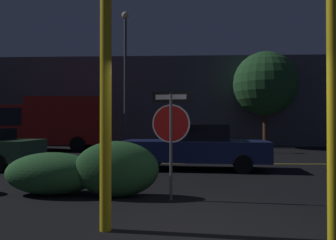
% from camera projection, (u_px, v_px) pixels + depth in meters
% --- Properties ---
extents(ground_plane, '(260.00, 260.00, 0.00)m').
position_uv_depth(ground_plane, '(205.00, 234.00, 4.65)').
color(ground_plane, black).
extents(road_center_stripe, '(38.53, 0.12, 0.01)m').
position_uv_depth(road_center_stripe, '(190.00, 163.00, 12.82)').
color(road_center_stripe, gold).
rests_on(road_center_stripe, ground_plane).
extents(stop_sign, '(0.78, 0.15, 2.22)m').
position_uv_depth(stop_sign, '(171.00, 124.00, 6.71)').
color(stop_sign, '#4C4C51').
rests_on(stop_sign, ground_plane).
extents(yellow_pole_left, '(0.17, 0.17, 3.52)m').
position_uv_depth(yellow_pole_left, '(106.00, 110.00, 4.81)').
color(yellow_pole_left, yellow).
rests_on(yellow_pole_left, ground_plane).
extents(yellow_pole_right, '(0.13, 0.13, 3.50)m').
position_uv_depth(yellow_pole_right, '(332.00, 109.00, 4.22)').
color(yellow_pole_right, yellow).
rests_on(yellow_pole_right, ground_plane).
extents(hedge_bush_1, '(2.08, 1.06, 0.93)m').
position_uv_depth(hedge_bush_1, '(52.00, 174.00, 7.20)').
color(hedge_bush_1, '#2D6633').
rests_on(hedge_bush_1, ground_plane).
extents(hedge_bush_2, '(1.82, 0.83, 1.19)m').
position_uv_depth(hedge_bush_2, '(116.00, 169.00, 6.98)').
color(hedge_bush_2, '#285B2D').
rests_on(hedge_bush_2, ground_plane).
extents(passing_car_2, '(5.07, 2.18, 1.53)m').
position_uv_depth(passing_car_2, '(196.00, 147.00, 11.17)').
color(passing_car_2, navy).
rests_on(passing_car_2, ground_plane).
extents(delivery_truck, '(7.14, 2.90, 3.07)m').
position_uv_depth(delivery_truck, '(44.00, 122.00, 18.97)').
color(delivery_truck, maroon).
rests_on(delivery_truck, ground_plane).
extents(street_lamp, '(0.42, 0.42, 7.94)m').
position_uv_depth(street_lamp, '(125.00, 66.00, 18.58)').
color(street_lamp, '#4C4C51').
rests_on(street_lamp, ground_plane).
extents(tree_0, '(4.06, 4.06, 6.14)m').
position_uv_depth(tree_0, '(265.00, 84.00, 20.80)').
color(tree_0, '#422D1E').
rests_on(tree_0, ground_plane).
extents(building_backdrop, '(32.20, 3.89, 6.24)m').
position_uv_depth(building_backdrop, '(226.00, 103.00, 24.25)').
color(building_backdrop, '#4C4C56').
rests_on(building_backdrop, ground_plane).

